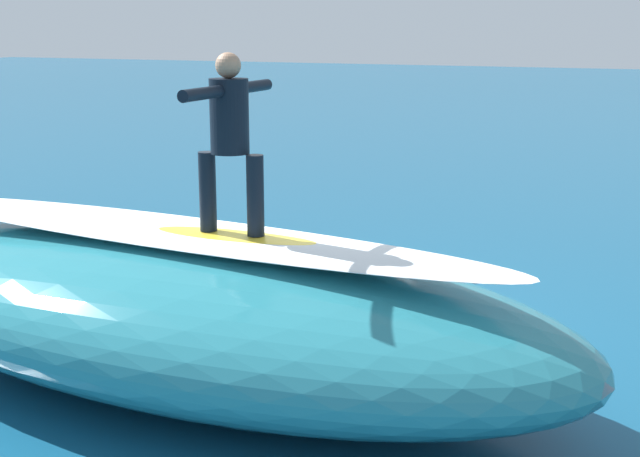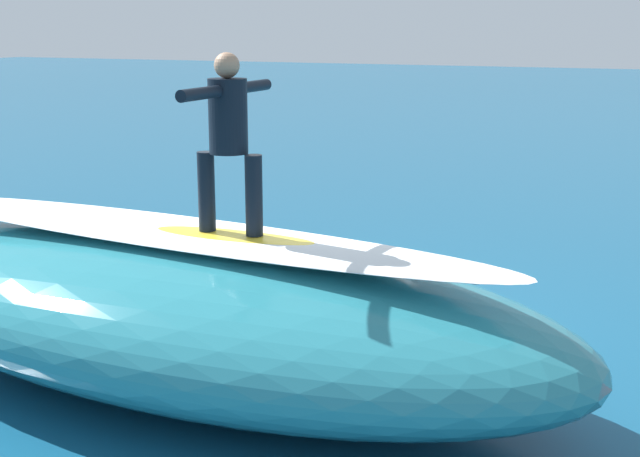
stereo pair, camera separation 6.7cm
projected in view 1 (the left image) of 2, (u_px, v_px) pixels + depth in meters
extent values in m
plane|color=#145175|center=(305.00, 319.00, 9.84)|extent=(120.00, 120.00, 0.00)
ellipsoid|color=teal|center=(181.00, 308.00, 8.08)|extent=(7.99, 3.76, 1.37)
ellipsoid|color=white|center=(178.00, 232.00, 7.91)|extent=(6.67, 1.62, 0.08)
ellipsoid|color=yellow|center=(232.00, 238.00, 7.64)|extent=(1.95, 0.53, 0.10)
cylinder|color=black|center=(208.00, 192.00, 7.64)|extent=(0.15, 0.15, 0.70)
cylinder|color=black|center=(255.00, 196.00, 7.46)|extent=(0.15, 0.15, 0.70)
cylinder|color=black|center=(229.00, 116.00, 7.39)|extent=(0.34, 0.34, 0.64)
sphere|color=tan|center=(228.00, 65.00, 7.30)|extent=(0.22, 0.22, 0.22)
cylinder|color=black|center=(201.00, 94.00, 6.94)|extent=(0.11, 0.57, 0.10)
cylinder|color=black|center=(253.00, 86.00, 7.75)|extent=(0.11, 0.57, 0.10)
ellipsoid|color=#E0563D|center=(381.00, 285.00, 11.01)|extent=(2.04, 2.06, 0.07)
cylinder|color=black|center=(381.00, 270.00, 10.96)|extent=(0.84, 0.85, 0.31)
sphere|color=tan|center=(342.00, 270.00, 10.76)|extent=(0.22, 0.22, 0.22)
cylinder|color=black|center=(434.00, 269.00, 11.35)|extent=(0.61, 0.62, 0.14)
cylinder|color=black|center=(441.00, 272.00, 11.19)|extent=(0.61, 0.62, 0.14)
ellipsoid|color=white|center=(233.00, 303.00, 10.17)|extent=(1.05, 1.00, 0.14)
ellipsoid|color=white|center=(150.00, 233.00, 13.54)|extent=(1.17, 1.17, 0.17)
ellipsoid|color=white|center=(308.00, 274.00, 11.36)|extent=(0.85, 0.67, 0.16)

